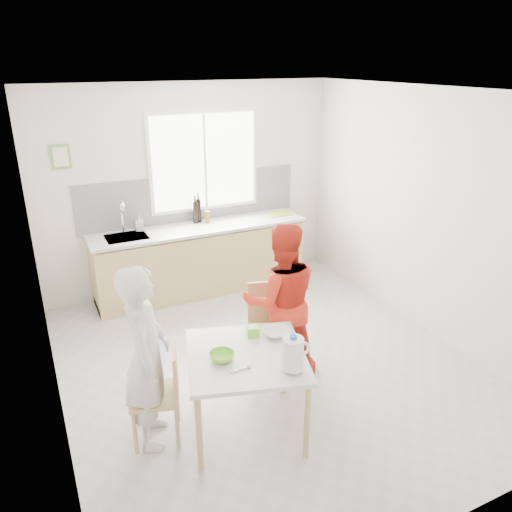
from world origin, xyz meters
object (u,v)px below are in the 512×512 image
Objects in this scene: person_white at (147,357)px; bowl_white at (276,333)px; bowl_green at (222,356)px; dining_table at (246,362)px; chair_far at (270,325)px; chair_left at (162,389)px; person_red at (281,301)px; wine_bottle_a at (199,210)px; milk_jug at (293,353)px; wine_bottle_b at (195,212)px.

person_white is 6.88× the size of bowl_white.
bowl_white is at bearing 14.24° from bowl_green.
dining_table is 0.80m from person_white.
person_white is (-1.32, -0.46, 0.27)m from chair_far.
chair_left is 1.32m from chair_far.
person_red is 4.92× the size of wine_bottle_a.
milk_jug reaches higher than chair_far.
wine_bottle_a is at bearing -10.87° from person_white.
person_red is at bearing 57.44° from bowl_white.
milk_jug is at bearing -104.10° from bowl_white.
chair_far is at bearing -91.97° from wine_bottle_a.
milk_jug is 0.90× the size of wine_bottle_a.
person_red is 6.96× the size of bowl_white.
dining_table is at bearing -90.00° from person_white.
person_red is 7.76× the size of bowl_green.
milk_jug is at bearing -57.41° from dining_table.
dining_table is 0.49m from milk_jug.
dining_table is 0.90m from chair_far.
chair_far is 2.89× the size of wine_bottle_a.
person_white is at bearing 163.28° from dining_table.
person_red reaches higher than chair_left.
wine_bottle_a is (0.29, 2.75, 0.32)m from bowl_white.
milk_jug reaches higher than bowl_white.
bowl_green is (-0.21, 0.01, 0.11)m from dining_table.
wine_bottle_a is at bearing 171.01° from chair_left.
person_white is at bearing 31.81° from person_red.
chair_left is at bearing 163.28° from dining_table.
bowl_white is (1.02, -0.04, 0.29)m from chair_left.
wine_bottle_b is (-0.05, 2.28, 0.28)m from person_red.
wine_bottle_b is at bearing -71.90° from person_red.
bowl_green reaches higher than dining_table.
wine_bottle_a is (1.30, 2.71, 0.62)m from chair_left.
chair_far is at bearing 40.98° from bowl_green.
person_white is (-0.75, 0.23, 0.12)m from dining_table.
person_red reaches higher than chair_far.
dining_table is at bearing 90.00° from chair_left.
bowl_white is (1.11, -0.07, -0.02)m from person_white.
person_white is 3.04m from wine_bottle_a.
chair_left is at bearing 164.58° from milk_jug.
person_white is 7.68× the size of bowl_green.
chair_far reaches higher than bowl_white.
bowl_white is (-0.21, -0.53, 0.25)m from chair_far.
wine_bottle_b is (1.25, 2.69, 0.61)m from chair_left.
person_red is at bearing 83.34° from milk_jug.
chair_left reaches higher than bowl_white.
chair_far is 4.08× the size of bowl_white.
bowl_green is at bearing 177.32° from dining_table.
bowl_green is 0.59m from milk_jug.
bowl_green is 0.58m from bowl_white.
milk_jug is at bearing -96.37° from wine_bottle_b.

